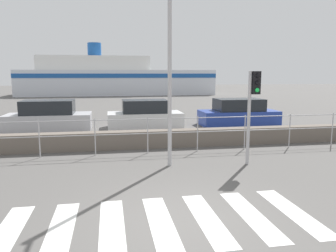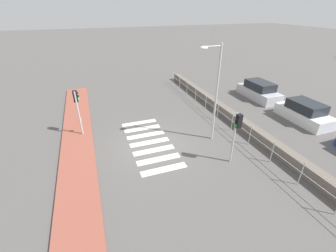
% 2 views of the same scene
% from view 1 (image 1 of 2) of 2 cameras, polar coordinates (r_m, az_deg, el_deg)
% --- Properties ---
extents(ground_plane, '(160.00, 160.00, 0.00)m').
position_cam_1_polar(ground_plane, '(6.45, 2.40, -16.12)').
color(ground_plane, '#565451').
extents(crosswalk, '(5.85, 2.40, 0.01)m').
position_cam_1_polar(crosswalk, '(6.38, -1.29, -16.37)').
color(crosswalk, silver).
rests_on(crosswalk, ground_plane).
extents(seawall, '(23.98, 0.55, 0.65)m').
position_cam_1_polar(seawall, '(12.35, -4.02, -2.30)').
color(seawall, '#6B6056').
rests_on(seawall, ground_plane).
extents(harbor_fence, '(21.62, 0.04, 1.27)m').
position_cam_1_polar(harbor_fence, '(11.41, -3.57, -0.66)').
color(harbor_fence, '#B2B2B5').
rests_on(harbor_fence, ground_plane).
extents(traffic_light_far, '(0.34, 0.32, 2.83)m').
position_cam_1_polar(traffic_light_far, '(10.15, 14.59, 4.98)').
color(traffic_light_far, '#B2B2B5').
rests_on(traffic_light_far, ground_plane).
extents(streetlamp, '(0.32, 1.27, 5.65)m').
position_cam_1_polar(streetlamp, '(9.41, 0.59, 13.91)').
color(streetlamp, '#B2B2B5').
rests_on(streetlamp, ground_plane).
extents(ferry_boat, '(25.47, 7.84, 6.91)m').
position_cam_1_polar(ferry_boat, '(46.02, -9.47, 8.17)').
color(ferry_boat, silver).
rests_on(ferry_boat, ground_plane).
extents(parked_car_silver, '(4.07, 1.75, 1.49)m').
position_cam_1_polar(parked_car_silver, '(17.15, -20.05, 1.39)').
color(parked_car_silver, '#BCBCC1').
rests_on(parked_car_silver, ground_plane).
extents(parked_car_white, '(3.81, 1.75, 1.44)m').
position_cam_1_polar(parked_car_white, '(17.00, -4.05, 1.78)').
color(parked_car_white, silver).
rests_on(parked_car_white, ground_plane).
extents(parked_car_blue, '(4.18, 1.81, 1.43)m').
position_cam_1_polar(parked_car_blue, '(18.27, 12.17, 2.09)').
color(parked_car_blue, '#233D9E').
rests_on(parked_car_blue, ground_plane).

